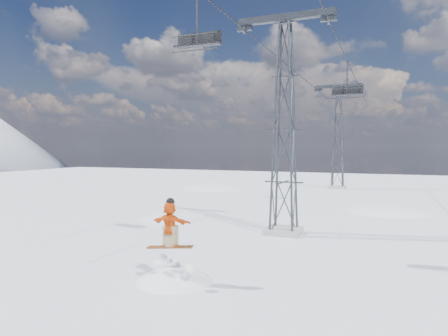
{
  "coord_description": "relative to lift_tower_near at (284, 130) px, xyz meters",
  "views": [
    {
      "loc": [
        5.75,
        -12.51,
        4.58
      ],
      "look_at": [
        -0.59,
        3.06,
        3.7
      ],
      "focal_mm": 32.0,
      "sensor_mm": 36.0,
      "label": 1
    }
  ],
  "objects": [
    {
      "name": "lift_chair_mid",
      "position": [
        2.2,
        10.16,
        3.2
      ],
      "size": [
        2.2,
        0.63,
        2.73
      ],
      "color": "black",
      "rests_on": "ground"
    },
    {
      "name": "ground",
      "position": [
        -0.8,
        -8.0,
        -5.47
      ],
      "size": [
        120.0,
        120.0,
        0.0
      ],
      "primitive_type": "plane",
      "color": "white",
      "rests_on": "ground"
    },
    {
      "name": "lift_chair_near",
      "position": [
        -2.2,
        -5.75,
        3.43
      ],
      "size": [
        1.97,
        0.57,
        2.44
      ],
      "color": "black",
      "rests_on": "ground"
    },
    {
      "name": "haul_cables",
      "position": [
        0.0,
        11.5,
        5.38
      ],
      "size": [
        4.46,
        51.0,
        0.06
      ],
      "color": "black",
      "rests_on": "ground"
    },
    {
      "name": "snow_terrain",
      "position": [
        -5.57,
        13.24,
        -15.06
      ],
      "size": [
        39.0,
        37.0,
        22.0
      ],
      "color": "white",
      "rests_on": "ground"
    },
    {
      "name": "snowboarder_jump",
      "position": [
        -1.69,
        -8.69,
        -7.11
      ],
      "size": [
        4.4,
        4.4,
        6.85
      ],
      "color": "white",
      "rests_on": "ground"
    },
    {
      "name": "lift_tower_near",
      "position": [
        0.0,
        0.0,
        0.0
      ],
      "size": [
        5.2,
        1.8,
        11.43
      ],
      "color": "#999999",
      "rests_on": "ground"
    },
    {
      "name": "lift_tower_far",
      "position": [
        0.0,
        25.0,
        0.0
      ],
      "size": [
        5.2,
        1.8,
        11.43
      ],
      "color": "#999999",
      "rests_on": "ground"
    }
  ]
}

